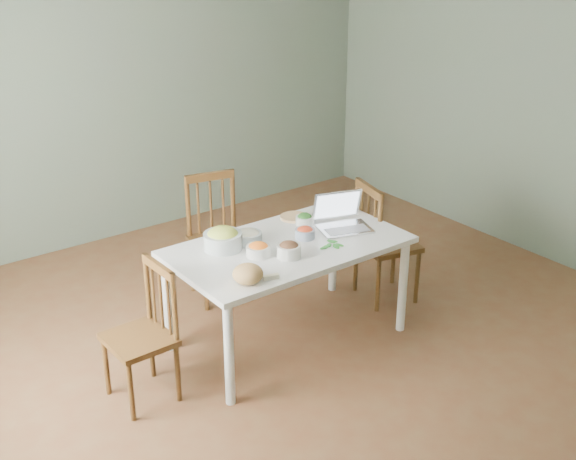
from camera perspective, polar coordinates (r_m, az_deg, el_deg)
floor at (r=5.20m, az=1.35°, el=-8.70°), size 5.00×5.00×0.00m
wall_back at (r=6.69m, az=-12.08°, el=10.77°), size 5.00×0.00×2.70m
wall_right at (r=6.42m, az=19.58°, el=9.41°), size 0.00×5.00×2.70m
dining_table at (r=5.07m, az=0.00°, el=-4.82°), size 1.55×0.87×0.73m
chair_far at (r=5.61m, az=-5.24°, el=-0.72°), size 0.49×0.48×0.95m
chair_left at (r=4.54m, az=-11.37°, el=-7.98°), size 0.37×0.39×0.87m
chair_right at (r=5.63m, az=7.64°, el=-0.84°), size 0.48×0.50×0.94m
bread_boule at (r=4.39m, az=-3.10°, el=-3.38°), size 0.19×0.19×0.12m
butter_stick at (r=4.45m, az=-1.31°, el=-3.63°), size 0.10×0.05×0.03m
bowl_squash at (r=4.83m, az=-5.02°, el=-0.64°), size 0.33×0.33×0.15m
bowl_carrot at (r=4.73m, az=-2.29°, el=-1.49°), size 0.20×0.20×0.09m
bowl_onion at (r=4.91m, az=-3.05°, el=-0.49°), size 0.20×0.20×0.10m
bowl_mushroom at (r=4.71m, az=0.06°, el=-1.51°), size 0.19×0.19×0.10m
bowl_redpep at (r=4.98m, az=1.30°, el=-0.19°), size 0.14×0.14×0.08m
bowl_broccoli at (r=5.20m, az=1.28°, el=0.86°), size 0.16×0.16×0.08m
flatbread at (r=5.31m, az=0.45°, el=1.00°), size 0.22×0.22×0.02m
basil_bunch at (r=4.88m, az=3.22°, el=-1.13°), size 0.19×0.19×0.02m
laptop at (r=5.09m, az=4.43°, el=1.23°), size 0.43×0.40×0.24m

